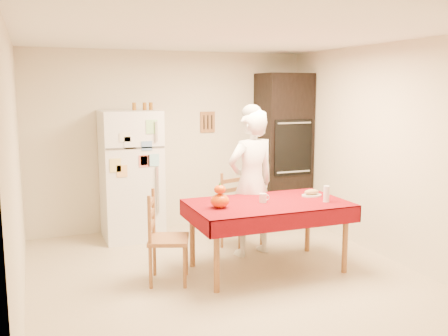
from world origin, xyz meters
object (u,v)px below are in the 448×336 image
dining_table (268,208)px  chair_left (162,234)px  refrigerator (131,175)px  wine_glass (326,194)px  chair_far (238,208)px  bread_plate (312,195)px  pumpkin_lower (220,201)px  oven_cabinet (283,148)px  coffee_mug (263,198)px  seated_woman (251,183)px

dining_table → chair_left: size_ratio=1.79×
refrigerator → wine_glass: (1.75, -1.96, -0.00)m
refrigerator → chair_far: refrigerator is taller
dining_table → bread_plate: (0.60, 0.09, 0.08)m
chair_far → chair_left: (-1.17, -0.78, 0.00)m
refrigerator → pumpkin_lower: refrigerator is taller
oven_cabinet → bread_plate: bearing=-107.3°
chair_left → coffee_mug: bearing=-74.0°
bread_plate → chair_left: bearing=-179.4°
refrigerator → seated_woman: seated_woman is taller
seated_woman → bread_plate: (0.55, -0.46, -0.10)m
oven_cabinet → dining_table: 2.16m
chair_left → pumpkin_lower: 0.68m
wine_glass → bread_plate: 0.32m
wine_glass → bread_plate: (0.00, 0.31, -0.08)m
chair_left → bread_plate: (1.76, 0.02, 0.26)m
chair_left → wine_glass: 1.82m
oven_cabinet → pumpkin_lower: oven_cabinet is taller
coffee_mug → bread_plate: coffee_mug is taller
chair_far → wine_glass: (0.59, -1.07, 0.34)m
dining_table → coffee_mug: bearing=176.7°
oven_cabinet → coffee_mug: bearing=-123.6°
refrigerator → chair_left: refrigerator is taller
pumpkin_lower → seated_woman: bearing=43.7°
seated_woman → bread_plate: 0.72m
refrigerator → bread_plate: (1.75, -1.65, -0.08)m
wine_glass → bread_plate: size_ratio=0.73×
refrigerator → coffee_mug: bearing=-58.0°
dining_table → wine_glass: wine_glass is taller
seated_woman → bread_plate: size_ratio=7.26×
oven_cabinet → dining_table: bearing=-122.2°
chair_left → coffee_mug: (1.10, -0.07, 0.30)m
chair_far → bread_plate: (0.59, -0.76, 0.26)m
oven_cabinet → dining_table: size_ratio=1.29×
coffee_mug → wine_glass: bearing=-18.5°
refrigerator → bread_plate: bearing=-43.4°
oven_cabinet → coffee_mug: (-1.19, -1.79, -0.29)m
refrigerator → wine_glass: bearing=-48.3°
dining_table → chair_far: (0.01, 0.85, -0.18)m
refrigerator → dining_table: refrigerator is taller
wine_glass → seated_woman: bearing=125.6°
oven_cabinet → wine_glass: (-0.53, -2.01, -0.25)m
oven_cabinet → chair_far: 1.58m
oven_cabinet → chair_far: size_ratio=2.32×
dining_table → seated_woman: seated_woman is taller
chair_far → chair_left: same height
chair_left → bread_plate: bearing=-69.8°
chair_left → dining_table: bearing=-74.0°
chair_left → seated_woman: bearing=-48.9°
chair_left → bread_plate: chair_left is taller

